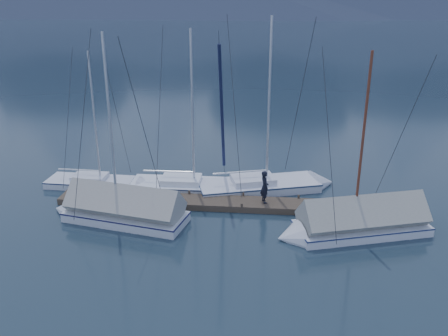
{
  "coord_description": "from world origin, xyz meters",
  "views": [
    {
      "loc": [
        2.29,
        -21.07,
        10.9
      ],
      "look_at": [
        0.0,
        2.0,
        2.2
      ],
      "focal_mm": 38.0,
      "sensor_mm": 36.0,
      "label": 1
    }
  ],
  "objects_px": {
    "sailboat_open_right": "(275,186)",
    "sailboat_open_left": "(108,184)",
    "person": "(265,187)",
    "sailboat_covered_near": "(351,225)",
    "sailboat_open_mid": "(203,188)",
    "sailboat_covered_far": "(115,211)"
  },
  "relations": [
    {
      "from": "sailboat_covered_near",
      "to": "person",
      "type": "xyz_separation_m",
      "value": [
        -4.15,
        2.46,
        0.75
      ]
    },
    {
      "from": "sailboat_covered_near",
      "to": "person",
      "type": "bearing_deg",
      "value": 149.31
    },
    {
      "from": "sailboat_covered_near",
      "to": "sailboat_covered_far",
      "type": "height_order",
      "value": "sailboat_covered_far"
    },
    {
      "from": "sailboat_open_mid",
      "to": "sailboat_covered_near",
      "type": "xyz_separation_m",
      "value": [
        7.7,
        -4.45,
        0.3
      ]
    },
    {
      "from": "sailboat_covered_near",
      "to": "person",
      "type": "distance_m",
      "value": 4.89
    },
    {
      "from": "sailboat_open_mid",
      "to": "sailboat_covered_far",
      "type": "height_order",
      "value": "sailboat_covered_far"
    },
    {
      "from": "sailboat_open_mid",
      "to": "sailboat_covered_near",
      "type": "bearing_deg",
      "value": -29.99
    },
    {
      "from": "sailboat_open_left",
      "to": "person",
      "type": "distance_m",
      "value": 9.51
    },
    {
      "from": "sailboat_open_left",
      "to": "person",
      "type": "bearing_deg",
      "value": -12.33
    },
    {
      "from": "sailboat_covered_far",
      "to": "sailboat_open_right",
      "type": "bearing_deg",
      "value": 30.9
    },
    {
      "from": "person",
      "to": "sailboat_open_left",
      "type": "bearing_deg",
      "value": 57.24
    },
    {
      "from": "sailboat_open_mid",
      "to": "sailboat_covered_far",
      "type": "bearing_deg",
      "value": -133.47
    },
    {
      "from": "sailboat_covered_near",
      "to": "person",
      "type": "height_order",
      "value": "sailboat_covered_near"
    },
    {
      "from": "sailboat_covered_far",
      "to": "person",
      "type": "distance_m",
      "value": 7.79
    },
    {
      "from": "person",
      "to": "sailboat_covered_far",
      "type": "bearing_deg",
      "value": 85.53
    },
    {
      "from": "sailboat_open_right",
      "to": "sailboat_open_left",
      "type": "bearing_deg",
      "value": -176.06
    },
    {
      "from": "person",
      "to": "sailboat_open_right",
      "type": "bearing_deg",
      "value": -33.3
    },
    {
      "from": "sailboat_open_mid",
      "to": "sailboat_open_right",
      "type": "bearing_deg",
      "value": 9.73
    },
    {
      "from": "sailboat_open_left",
      "to": "sailboat_covered_near",
      "type": "distance_m",
      "value": 14.12
    },
    {
      "from": "sailboat_open_left",
      "to": "sailboat_covered_near",
      "type": "height_order",
      "value": "sailboat_covered_near"
    },
    {
      "from": "sailboat_open_left",
      "to": "sailboat_open_right",
      "type": "bearing_deg",
      "value": 3.94
    },
    {
      "from": "sailboat_open_mid",
      "to": "sailboat_covered_near",
      "type": "distance_m",
      "value": 8.9
    }
  ]
}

